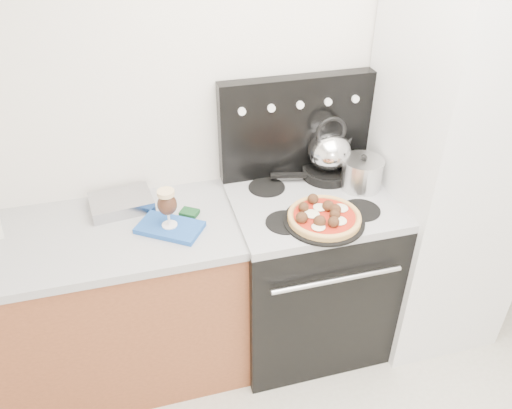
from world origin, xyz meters
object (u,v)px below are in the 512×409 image
object	(u,v)px
base_cabinet	(90,313)
oven_mitt	(170,228)
stock_pot	(362,174)
beer_glass	(168,208)
skillet	(327,172)
tea_kettle	(329,148)
pizza	(324,216)
stove_body	(306,275)
fridge	(447,176)
pizza_pan	(324,221)

from	to	relation	value
base_cabinet	oven_mitt	xyz separation A→B (m)	(0.43, -0.07, 0.48)
oven_mitt	stock_pot	bearing A→B (deg)	4.81
beer_glass	skillet	distance (m)	0.85
tea_kettle	pizza	bearing A→B (deg)	-101.93
oven_mitt	skillet	distance (m)	0.85
stock_pot	stove_body	bearing A→B (deg)	-171.64
oven_mitt	beer_glass	distance (m)	0.10
beer_glass	fridge	bearing A→B (deg)	0.64
tea_kettle	stock_pot	size ratio (longest dim) A/B	1.20
skillet	tea_kettle	world-z (taller)	tea_kettle
skillet	base_cabinet	bearing A→B (deg)	-173.17
pizza	stock_pot	bearing A→B (deg)	39.08
oven_mitt	tea_kettle	bearing A→B (deg)	14.66
stove_body	oven_mitt	world-z (taller)	oven_mitt
stove_body	fridge	xyz separation A→B (m)	(0.70, -0.03, 0.51)
pizza_pan	pizza	size ratio (longest dim) A/B	1.12
pizza_pan	pizza	xyz separation A→B (m)	(0.00, 0.00, 0.03)
beer_glass	skillet	world-z (taller)	beer_glass
pizza	stock_pot	world-z (taller)	stock_pot
skillet	pizza	bearing A→B (deg)	-113.76
fridge	oven_mitt	distance (m)	1.38
stove_body	skillet	xyz separation A→B (m)	(0.14, 0.17, 0.50)
fridge	beer_glass	distance (m)	1.38
fridge	skillet	xyz separation A→B (m)	(-0.56, 0.20, -0.01)
tea_kettle	stock_pot	world-z (taller)	tea_kettle
stove_body	oven_mitt	distance (m)	0.83
base_cabinet	pizza	world-z (taller)	pizza
base_cabinet	pizza	xyz separation A→B (m)	(1.09, -0.21, 0.52)
tea_kettle	skillet	bearing A→B (deg)	0.00
stove_body	fridge	distance (m)	0.87
oven_mitt	stock_pot	size ratio (longest dim) A/B	1.43
stove_body	beer_glass	bearing A→B (deg)	-176.59
pizza_pan	pizza	world-z (taller)	pizza
beer_glass	stock_pot	size ratio (longest dim) A/B	0.94
fridge	stove_body	bearing A→B (deg)	177.95
oven_mitt	pizza	xyz separation A→B (m)	(0.66, -0.15, 0.04)
pizza	skillet	world-z (taller)	pizza
pizza	stock_pot	xyz separation A→B (m)	(0.28, 0.23, 0.04)
fridge	beer_glass	bearing A→B (deg)	-179.36
beer_glass	pizza	size ratio (longest dim) A/B	0.57
oven_mitt	beer_glass	world-z (taller)	beer_glass
base_cabinet	pizza_pan	distance (m)	1.22
beer_glass	oven_mitt	bearing A→B (deg)	0.00
oven_mitt	pizza_pan	bearing A→B (deg)	-12.52
beer_glass	pizza_pan	world-z (taller)	beer_glass
skillet	stock_pot	xyz separation A→B (m)	(0.12, -0.14, 0.05)
fridge	pizza_pan	world-z (taller)	fridge
oven_mitt	stove_body	bearing A→B (deg)	3.41
pizza_pan	skillet	world-z (taller)	skillet
fridge	oven_mitt	xyz separation A→B (m)	(-1.38, -0.02, -0.04)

